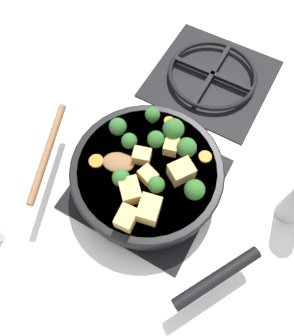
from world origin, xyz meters
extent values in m
plane|color=silver|center=(0.00, 0.00, 0.00)|extent=(2.40, 2.40, 0.00)
cube|color=black|center=(0.00, 0.00, 0.00)|extent=(0.31, 0.31, 0.01)
torus|color=black|center=(0.00, 0.00, 0.02)|extent=(0.24, 0.24, 0.01)
cube|color=black|center=(0.00, 0.00, 0.02)|extent=(0.01, 0.23, 0.01)
cube|color=black|center=(0.00, 0.00, 0.02)|extent=(0.23, 0.01, 0.01)
cube|color=black|center=(0.00, 0.36, 0.00)|extent=(0.31, 0.31, 0.01)
torus|color=black|center=(0.00, 0.36, 0.02)|extent=(0.24, 0.24, 0.01)
cube|color=black|center=(0.00, 0.36, 0.02)|extent=(0.01, 0.23, 0.01)
cube|color=black|center=(0.00, 0.36, 0.02)|extent=(0.23, 0.01, 0.01)
cylinder|color=black|center=(0.00, 0.00, 0.06)|extent=(0.32, 0.32, 0.06)
cylinder|color=brown|center=(0.00, 0.00, 0.06)|extent=(0.30, 0.30, 0.05)
torus|color=black|center=(0.00, 0.00, 0.08)|extent=(0.33, 0.33, 0.01)
cylinder|color=black|center=(0.22, -0.13, 0.07)|extent=(0.12, 0.18, 0.02)
ellipsoid|color=brown|center=(-0.06, -0.02, 0.09)|extent=(0.08, 0.07, 0.01)
cylinder|color=brown|center=(-0.20, -0.07, 0.09)|extent=(0.10, 0.23, 0.02)
cube|color=tan|center=(0.05, -0.08, 0.11)|extent=(0.05, 0.06, 0.04)
cube|color=tan|center=(0.07, 0.02, 0.10)|extent=(0.06, 0.06, 0.04)
cube|color=tan|center=(0.01, -0.02, 0.10)|extent=(0.04, 0.04, 0.03)
cube|color=tan|center=(0.02, 0.06, 0.10)|extent=(0.04, 0.04, 0.03)
cube|color=tan|center=(-0.02, 0.01, 0.10)|extent=(0.04, 0.04, 0.03)
cube|color=tan|center=(0.02, -0.12, 0.10)|extent=(0.04, 0.05, 0.03)
cube|color=tan|center=(0.00, -0.07, 0.10)|extent=(0.06, 0.06, 0.04)
cylinder|color=#709956|center=(-0.01, 0.06, 0.09)|extent=(0.01, 0.01, 0.01)
sphere|color=#2D6628|center=(-0.01, 0.06, 0.11)|extent=(0.04, 0.04, 0.04)
cylinder|color=#709956|center=(0.04, -0.03, 0.09)|extent=(0.01, 0.01, 0.01)
sphere|color=#2D6628|center=(0.04, -0.03, 0.11)|extent=(0.03, 0.03, 0.03)
cylinder|color=#709956|center=(-0.05, 0.11, 0.09)|extent=(0.01, 0.01, 0.01)
sphere|color=#2D6628|center=(-0.05, 0.11, 0.11)|extent=(0.03, 0.03, 0.03)
cylinder|color=#709956|center=(-0.03, -0.06, 0.09)|extent=(0.01, 0.01, 0.01)
sphere|color=#2D6628|center=(-0.03, -0.06, 0.11)|extent=(0.04, 0.04, 0.04)
cylinder|color=#709956|center=(0.11, -0.01, 0.09)|extent=(0.01, 0.01, 0.01)
sphere|color=#2D6628|center=(0.11, -0.01, 0.11)|extent=(0.04, 0.04, 0.04)
cylinder|color=#709956|center=(-0.10, 0.04, 0.09)|extent=(0.01, 0.01, 0.01)
sphere|color=#2D6628|center=(-0.10, 0.04, 0.11)|extent=(0.04, 0.04, 0.04)
cylinder|color=#709956|center=(-0.06, 0.03, 0.09)|extent=(0.01, 0.01, 0.01)
sphere|color=#2D6628|center=(-0.06, 0.03, 0.11)|extent=(0.03, 0.03, 0.03)
cylinder|color=#709956|center=(0.06, 0.07, 0.09)|extent=(0.01, 0.01, 0.01)
sphere|color=#2D6628|center=(0.06, 0.07, 0.11)|extent=(0.04, 0.04, 0.04)
cylinder|color=#709956|center=(0.01, 0.10, 0.09)|extent=(0.01, 0.01, 0.01)
sphere|color=#2D6628|center=(0.01, 0.10, 0.11)|extent=(0.05, 0.05, 0.05)
cylinder|color=orange|center=(-0.01, 0.13, 0.09)|extent=(0.02, 0.02, 0.01)
cylinder|color=orange|center=(0.10, 0.08, 0.09)|extent=(0.03, 0.03, 0.01)
cylinder|color=orange|center=(-0.10, -0.04, 0.09)|extent=(0.03, 0.03, 0.01)
camera|label=1|loc=(0.15, -0.26, 0.71)|focal=35.00mm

